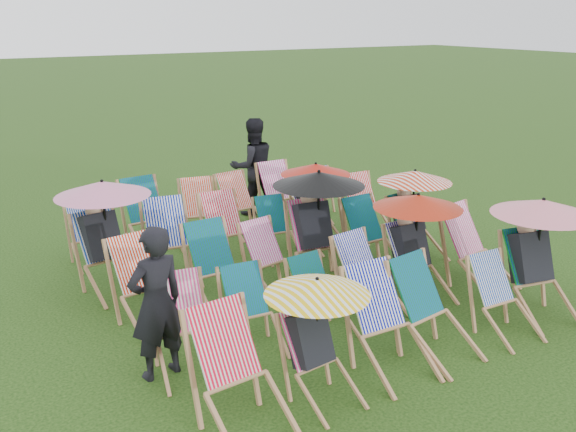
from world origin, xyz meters
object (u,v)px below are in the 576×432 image
deckchair_0 (242,375)px  deckchair_29 (330,194)px  deckchair_5 (540,256)px  person_left (156,303)px  person_rear (253,167)px

deckchair_0 → deckchair_29: deckchair_0 is taller
deckchair_5 → person_left: bearing=177.7°
person_rear → deckchair_0: bearing=67.1°
deckchair_5 → person_rear: size_ratio=0.81×
person_left → person_rear: (3.35, 4.27, 0.08)m
deckchair_29 → person_rear: 1.44m
deckchair_0 → deckchair_29: (4.10, 4.58, -0.10)m
person_rear → deckchair_29: bearing=146.5°
deckchair_0 → person_rear: 6.26m
deckchair_0 → deckchair_29: bearing=43.4°
deckchair_29 → person_left: size_ratio=0.54×
deckchair_5 → deckchair_29: bearing=99.5°
deckchair_0 → person_left: size_ratio=0.66×
deckchair_5 → person_rear: (-0.93, 5.29, 0.12)m
deckchair_5 → person_rear: bearing=111.0°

